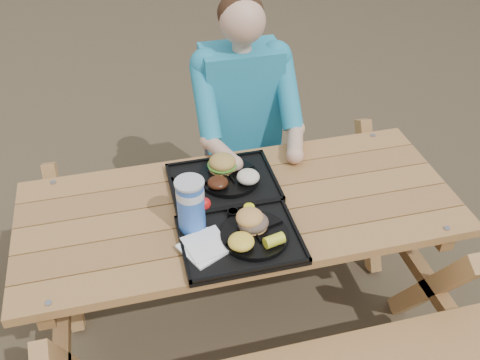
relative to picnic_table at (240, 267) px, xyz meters
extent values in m
plane|color=#999999|center=(0.00, 0.00, -0.38)|extent=(60.00, 60.00, 0.00)
cube|color=black|center=(-0.05, -0.21, 0.39)|extent=(0.45, 0.35, 0.02)
cube|color=black|center=(-0.04, 0.14, 0.39)|extent=(0.45, 0.35, 0.02)
cylinder|color=black|center=(0.00, -0.22, 0.41)|extent=(0.26, 0.26, 0.02)
cylinder|color=black|center=(-0.01, 0.15, 0.41)|extent=(0.26, 0.26, 0.02)
cube|color=white|center=(-0.19, -0.23, 0.40)|extent=(0.21, 0.21, 0.02)
cylinder|color=blue|center=(-0.22, -0.10, 0.50)|extent=(0.11, 0.11, 0.21)
cylinder|color=black|center=(-0.05, -0.08, 0.41)|extent=(0.05, 0.05, 0.03)
cylinder|color=yellow|center=(0.02, -0.07, 0.41)|extent=(0.05, 0.05, 0.03)
ellipsoid|color=yellow|center=(-0.06, -0.27, 0.44)|extent=(0.10, 0.10, 0.05)
cube|color=black|center=(-0.22, 0.15, 0.40)|extent=(0.08, 0.17, 0.01)
ellipsoid|color=#421C0D|center=(-0.07, 0.09, 0.43)|extent=(0.09, 0.09, 0.04)
ellipsoid|color=white|center=(0.06, 0.09, 0.44)|extent=(0.10, 0.10, 0.05)
camera|label=1|loc=(-0.40, -1.61, 1.82)|focal=40.00mm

